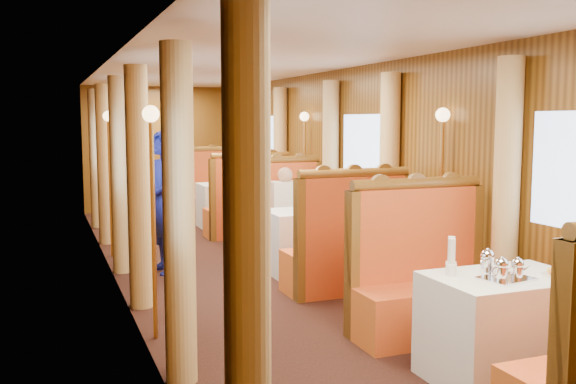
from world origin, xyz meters
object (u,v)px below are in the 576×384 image
teapot_right (517,272)px  fruit_plate (559,274)px  table_near (504,328)px  banquette_mid_aft (281,224)px  banquette_mid_fwd (347,253)px  rose_vase_mid (314,196)px  rose_vase_far (231,173)px  banquette_near_aft (424,286)px  banquette_far_aft (215,196)px  banquette_far_fwd (248,210)px  teapot_back (487,265)px  passenger (286,203)px  table_far (230,205)px  teapot_left (501,273)px  table_mid (310,241)px  steward (163,202)px  tea_tray (506,279)px

teapot_right → fruit_plate: 0.34m
fruit_plate → table_near: bearing=154.5°
table_near → banquette_mid_aft: size_ratio=0.78×
teapot_right → banquette_mid_fwd: bearing=99.8°
teapot_right → rose_vase_mid: size_ratio=0.40×
teapot_right → rose_vase_far: bearing=99.9°
banquette_mid_fwd → banquette_mid_aft: size_ratio=1.00×
banquette_near_aft → banquette_far_aft: (0.00, 7.00, 0.00)m
banquette_far_fwd → banquette_mid_fwd: bearing=-90.0°
banquette_mid_fwd → fruit_plate: bearing=-83.0°
table_near → banquette_far_fwd: 5.99m
banquette_near_aft → teapot_back: 1.01m
banquette_mid_fwd → banquette_far_aft: bearing=90.0°
fruit_plate → passenger: (-0.32, 4.46, -0.03)m
banquette_mid_aft → fruit_plate: (0.32, -4.67, 0.35)m
banquette_near_aft → teapot_back: size_ratio=8.04×
rose_vase_far → passenger: passenger is taller
table_far → rose_vase_far: rose_vase_far is taller
banquette_mid_fwd → banquette_near_aft: bearing=-90.0°
fruit_plate → passenger: size_ratio=0.31×
banquette_far_fwd → teapot_right: 6.13m
banquette_mid_fwd → banquette_mid_aft: (0.00, 2.03, 0.00)m
banquette_near_aft → banquette_mid_fwd: (0.00, 1.47, 0.00)m
rose_vase_far → banquette_far_fwd: bearing=-91.3°
banquette_far_fwd → passenger: size_ratio=1.76×
banquette_mid_fwd → fruit_plate: (0.32, -2.64, 0.35)m
banquette_far_aft → banquette_far_fwd: bearing=-90.0°
teapot_right → teapot_back: 0.23m
banquette_mid_fwd → fruit_plate: banquette_mid_fwd is taller
fruit_plate → banquette_far_aft: bearing=92.3°
banquette_far_aft → teapot_right: banquette_far_aft is taller
banquette_mid_aft → banquette_far_aft: bearing=90.0°
banquette_mid_aft → passenger: banquette_mid_aft is taller
banquette_mid_fwd → rose_vase_mid: bearing=87.7°
banquette_near_aft → teapot_right: bearing=-90.9°
banquette_near_aft → rose_vase_mid: banquette_near_aft is taller
table_far → teapot_left: bearing=-91.2°
table_mid → banquette_mid_fwd: bearing=-90.0°
banquette_near_aft → passenger: bearing=90.0°
banquette_far_aft → teapot_right: 8.15m
banquette_far_fwd → teapot_left: size_ratio=8.71×
fruit_plate → banquette_far_fwd: bearing=93.0°
banquette_near_aft → steward: (-1.66, 3.06, 0.43)m
banquette_near_aft → teapot_right: 1.21m
banquette_mid_aft → steward: size_ratio=0.78×
banquette_far_fwd → rose_vase_mid: (0.04, -2.52, 0.50)m
banquette_near_aft → tea_tray: (-0.07, -1.10, 0.33)m
tea_tray → passenger: 4.40m
rose_vase_mid → passenger: passenger is taller
teapot_left → teapot_right: teapot_left is taller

